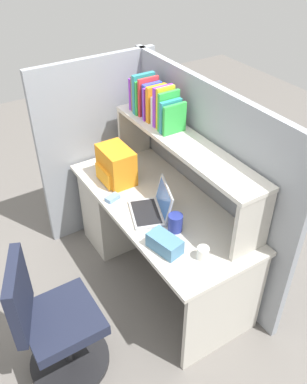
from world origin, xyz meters
TOP-DOWN VIEW (x-y plane):
  - ground_plane at (0.00, 0.00)m, footprint 8.00×8.00m
  - desk at (-0.39, 0.00)m, footprint 1.60×0.70m
  - cubicle_partition_rear at (0.00, 0.38)m, footprint 1.84×0.05m
  - cubicle_partition_left at (-0.85, -0.05)m, footprint 0.05×1.06m
  - overhead_hutch at (0.00, 0.20)m, footprint 1.44×0.28m
  - reference_books_on_shelf at (-0.38, 0.20)m, footprint 0.50×0.19m
  - laptop at (0.07, -0.10)m, footprint 0.38×0.34m
  - backpack at (-0.42, -0.12)m, footprint 0.30×0.22m
  - computer_mouse at (-0.21, -0.26)m, footprint 0.09×0.12m
  - paper_cup at (0.59, -0.07)m, footprint 0.08×0.08m
  - tissue_box at (0.41, -0.22)m, footprint 0.24×0.17m
  - snack_canister at (0.29, -0.06)m, footprint 0.10×0.10m
  - office_chair at (0.32, -0.97)m, footprint 0.53×0.55m

SIDE VIEW (x-z plane):
  - ground_plane at x=0.00m, z-range 0.00..0.00m
  - office_chair at x=0.32m, z-range -0.07..0.86m
  - desk at x=-0.39m, z-range 0.04..0.77m
  - computer_mouse at x=-0.21m, z-range 0.73..0.76m
  - paper_cup at x=0.59m, z-range 0.73..0.81m
  - cubicle_partition_rear at x=0.00m, z-range 0.00..1.55m
  - cubicle_partition_left at x=-0.85m, z-range 0.00..1.55m
  - tissue_box at x=0.41m, z-range 0.73..0.83m
  - laptop at x=0.07m, z-range 0.67..0.89m
  - snack_canister at x=0.29m, z-range 0.73..0.85m
  - backpack at x=-0.42m, z-range 0.73..1.00m
  - overhead_hutch at x=0.00m, z-range 0.86..1.31m
  - reference_books_on_shelf at x=-0.38m, z-range 1.16..1.46m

